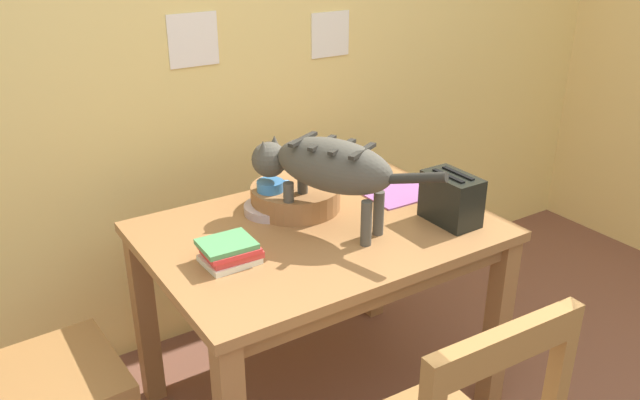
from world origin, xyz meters
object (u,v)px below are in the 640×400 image
(saucer_bowl, at_px, (271,208))
(book_stack, at_px, (230,251))
(magazine, at_px, (397,191))
(toaster, at_px, (451,198))
(wicker_basket, at_px, (296,197))
(wooden_chair_near, at_px, (30,379))
(dining_table, at_px, (320,252))
(cat, at_px, (325,167))
(coffee_mug, at_px, (271,193))

(saucer_bowl, distance_m, book_stack, 0.37)
(magazine, distance_m, toaster, 0.31)
(saucer_bowl, distance_m, magazine, 0.50)
(wicker_basket, xyz_separation_m, wooden_chair_near, (-0.97, -0.09, -0.32))
(toaster, bearing_deg, saucer_bowl, 140.60)
(wicker_basket, distance_m, toaster, 0.55)
(magazine, height_order, toaster, toaster)
(saucer_bowl, xyz_separation_m, wicker_basket, (0.09, -0.01, 0.03))
(wicker_basket, distance_m, wooden_chair_near, 1.03)
(saucer_bowl, height_order, wooden_chair_near, wooden_chair_near)
(dining_table, relative_size, cat, 1.80)
(cat, bearing_deg, dining_table, 127.83)
(cat, bearing_deg, saucer_bowl, 90.00)
(cat, xyz_separation_m, magazine, (0.39, 0.10, -0.21))
(cat, xyz_separation_m, wicker_basket, (-0.00, 0.19, -0.17))
(toaster, xyz_separation_m, wooden_chair_near, (-1.36, 0.29, -0.36))
(coffee_mug, bearing_deg, dining_table, -67.44)
(coffee_mug, relative_size, toaster, 0.69)
(toaster, distance_m, wooden_chair_near, 1.43)
(saucer_bowl, xyz_separation_m, book_stack, (-0.28, -0.24, 0.02))
(saucer_bowl, bearing_deg, cat, -63.73)
(cat, xyz_separation_m, book_stack, (-0.38, -0.04, -0.18))
(dining_table, height_order, wooden_chair_near, wooden_chair_near)
(dining_table, relative_size, coffee_mug, 8.38)
(magazine, relative_size, wooden_chair_near, 0.28)
(book_stack, xyz_separation_m, wooden_chair_near, (-0.60, 0.14, -0.31))
(dining_table, height_order, magazine, magazine)
(book_stack, bearing_deg, wicker_basket, 31.84)
(magazine, distance_m, book_stack, 0.78)
(magazine, xyz_separation_m, toaster, (-0.01, -0.30, 0.08))
(saucer_bowl, bearing_deg, dining_table, -66.62)
(cat, relative_size, book_stack, 3.59)
(coffee_mug, xyz_separation_m, magazine, (0.49, -0.10, -0.07))
(toaster, bearing_deg, coffee_mug, 140.41)
(saucer_bowl, height_order, wicker_basket, wicker_basket)
(wooden_chair_near, bearing_deg, cat, 81.79)
(cat, xyz_separation_m, toaster, (0.38, -0.20, -0.13))
(coffee_mug, relative_size, wooden_chair_near, 0.15)
(cat, distance_m, magazine, 0.46)
(dining_table, bearing_deg, coffee_mug, 112.56)
(coffee_mug, distance_m, wooden_chair_near, 0.95)
(cat, distance_m, book_stack, 0.42)
(coffee_mug, bearing_deg, toaster, -39.59)
(dining_table, distance_m, saucer_bowl, 0.24)
(wicker_basket, bearing_deg, saucer_bowl, 172.39)
(dining_table, relative_size, wicker_basket, 3.59)
(magazine, height_order, book_stack, book_stack)
(coffee_mug, distance_m, toaster, 0.62)
(saucer_bowl, bearing_deg, wicker_basket, -7.61)
(magazine, height_order, wicker_basket, wicker_basket)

